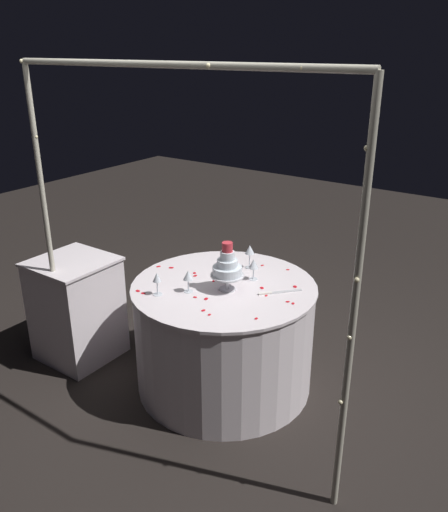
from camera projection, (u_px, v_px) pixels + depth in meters
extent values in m
plane|color=black|center=(224.00, 382.00, 3.76)|extent=(12.00, 12.00, 0.00)
cylinder|color=#B7B29E|center=(353.00, 323.00, 2.37)|extent=(0.04, 0.04, 2.18)
cylinder|color=#B7B29E|center=(48.00, 232.00, 3.53)|extent=(0.04, 0.04, 2.18)
cylinder|color=#B7B29E|center=(161.00, 64.00, 2.54)|extent=(2.19, 0.04, 0.04)
sphere|color=#F9EAB2|center=(349.00, 337.00, 2.38)|extent=(0.02, 0.02, 0.02)
sphere|color=#F9EAB2|center=(56.00, 303.00, 3.73)|extent=(0.02, 0.02, 0.02)
sphere|color=#F9EAB2|center=(302.00, 68.00, 2.13)|extent=(0.02, 0.02, 0.02)
sphere|color=#F9EAB2|center=(340.00, 402.00, 2.52)|extent=(0.02, 0.02, 0.02)
sphere|color=#F9EAB2|center=(36.00, 137.00, 3.29)|extent=(0.02, 0.02, 0.02)
sphere|color=#F9EAB2|center=(208.00, 66.00, 2.37)|extent=(0.02, 0.02, 0.02)
sphere|color=#F9EAB2|center=(367.00, 148.00, 2.08)|extent=(0.02, 0.02, 0.02)
sphere|color=#F9EAB2|center=(57.00, 308.00, 3.76)|extent=(0.02, 0.02, 0.02)
sphere|color=#F9EAB2|center=(140.00, 64.00, 2.64)|extent=(0.02, 0.02, 0.02)
sphere|color=#F9EAB2|center=(335.00, 479.00, 2.72)|extent=(0.02, 0.02, 0.02)
sphere|color=#F9EAB2|center=(53.00, 287.00, 3.67)|extent=(0.02, 0.02, 0.02)
sphere|color=#F9EAB2|center=(76.00, 62.00, 2.88)|extent=(0.02, 0.02, 0.02)
sphere|color=#F9EAB2|center=(357.00, 280.00, 2.27)|extent=(0.02, 0.02, 0.02)
sphere|color=#F9EAB2|center=(59.00, 312.00, 3.78)|extent=(0.02, 0.02, 0.02)
sphere|color=#F9EAB2|center=(21.00, 61.00, 3.12)|extent=(0.02, 0.02, 0.02)
cylinder|color=white|center=(224.00, 337.00, 3.62)|extent=(1.22, 1.22, 0.76)
cylinder|color=white|center=(224.00, 286.00, 3.48)|extent=(1.25, 1.25, 0.02)
cube|color=white|center=(77.00, 310.00, 3.97)|extent=(0.53, 0.53, 0.78)
cube|color=white|center=(71.00, 262.00, 3.82)|extent=(0.55, 0.55, 0.02)
cylinder|color=silver|center=(227.00, 289.00, 3.41)|extent=(0.11, 0.11, 0.01)
cylinder|color=silver|center=(227.00, 282.00, 3.39)|extent=(0.02, 0.02, 0.09)
cylinder|color=silver|center=(227.00, 275.00, 3.37)|extent=(0.22, 0.22, 0.01)
cylinder|color=white|center=(227.00, 271.00, 3.36)|extent=(0.19, 0.19, 0.06)
cylinder|color=white|center=(227.00, 263.00, 3.34)|extent=(0.13, 0.13, 0.05)
cylinder|color=white|center=(227.00, 256.00, 3.32)|extent=(0.09, 0.09, 0.06)
cylinder|color=#CC333D|center=(227.00, 247.00, 3.30)|extent=(0.07, 0.07, 0.06)
cylinder|color=silver|center=(253.00, 279.00, 3.56)|extent=(0.06, 0.06, 0.00)
cylinder|color=silver|center=(253.00, 273.00, 3.54)|extent=(0.01, 0.01, 0.08)
cone|color=silver|center=(254.00, 264.00, 3.51)|extent=(0.07, 0.07, 0.06)
cylinder|color=silver|center=(189.00, 291.00, 3.38)|extent=(0.06, 0.06, 0.00)
cylinder|color=silver|center=(188.00, 285.00, 3.36)|extent=(0.01, 0.01, 0.08)
cone|color=silver|center=(188.00, 275.00, 3.34)|extent=(0.07, 0.07, 0.06)
cylinder|color=silver|center=(158.00, 294.00, 3.34)|extent=(0.06, 0.06, 0.00)
cylinder|color=silver|center=(157.00, 288.00, 3.32)|extent=(0.01, 0.01, 0.09)
cone|color=silver|center=(157.00, 277.00, 3.29)|extent=(0.05, 0.05, 0.06)
cylinder|color=silver|center=(249.00, 267.00, 3.75)|extent=(0.06, 0.06, 0.00)
cylinder|color=silver|center=(250.00, 260.00, 3.73)|extent=(0.01, 0.01, 0.11)
cone|color=silver|center=(250.00, 249.00, 3.69)|extent=(0.07, 0.07, 0.06)
cube|color=silver|center=(286.00, 292.00, 3.38)|extent=(0.16, 0.18, 0.01)
cube|color=white|center=(265.00, 293.00, 3.34)|extent=(0.07, 0.08, 0.01)
ellipsoid|color=red|center=(295.00, 287.00, 3.45)|extent=(0.04, 0.04, 0.00)
ellipsoid|color=red|center=(256.00, 319.00, 3.04)|extent=(0.02, 0.03, 0.00)
ellipsoid|color=red|center=(206.00, 299.00, 3.28)|extent=(0.04, 0.04, 0.00)
ellipsoid|color=red|center=(214.00, 281.00, 3.53)|extent=(0.03, 0.03, 0.00)
ellipsoid|color=red|center=(212.00, 276.00, 3.60)|extent=(0.03, 0.03, 0.00)
ellipsoid|color=red|center=(158.00, 266.00, 3.76)|extent=(0.04, 0.04, 0.00)
ellipsoid|color=red|center=(288.00, 302.00, 3.24)|extent=(0.03, 0.03, 0.00)
ellipsoid|color=red|center=(266.00, 296.00, 3.32)|extent=(0.02, 0.03, 0.00)
ellipsoid|color=red|center=(143.00, 293.00, 3.35)|extent=(0.04, 0.03, 0.00)
ellipsoid|color=red|center=(262.00, 288.00, 3.43)|extent=(0.04, 0.04, 0.00)
ellipsoid|color=red|center=(293.00, 303.00, 3.22)|extent=(0.03, 0.03, 0.00)
ellipsoid|color=red|center=(288.00, 270.00, 3.71)|extent=(0.03, 0.03, 0.00)
ellipsoid|color=red|center=(203.00, 310.00, 3.14)|extent=(0.03, 0.03, 0.00)
ellipsoid|color=red|center=(220.00, 266.00, 3.77)|extent=(0.04, 0.04, 0.00)
ellipsoid|color=red|center=(195.00, 273.00, 3.65)|extent=(0.04, 0.04, 0.00)
ellipsoid|color=red|center=(138.00, 291.00, 3.39)|extent=(0.04, 0.04, 0.00)
ellipsoid|color=red|center=(195.00, 276.00, 3.61)|extent=(0.03, 0.04, 0.00)
ellipsoid|color=red|center=(262.00, 265.00, 3.78)|extent=(0.03, 0.03, 0.00)
ellipsoid|color=red|center=(195.00, 297.00, 3.30)|extent=(0.03, 0.03, 0.00)
ellipsoid|color=red|center=(171.00, 268.00, 3.74)|extent=(0.05, 0.04, 0.00)
ellipsoid|color=red|center=(235.00, 279.00, 3.55)|extent=(0.03, 0.04, 0.00)
ellipsoid|color=red|center=(209.00, 315.00, 3.09)|extent=(0.02, 0.03, 0.00)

